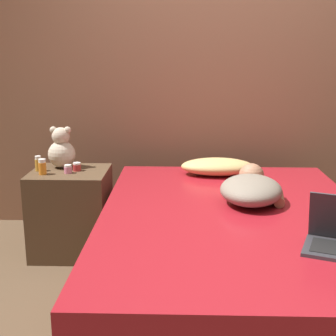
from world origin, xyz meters
name	(u,v)px	position (x,y,z in m)	size (l,w,h in m)	color
ground_plane	(232,303)	(0.00, 0.00, 0.00)	(12.00, 12.00, 0.00)	brown
wall_back	(220,64)	(0.00, 1.33, 1.30)	(8.00, 0.06, 2.60)	#996B51
bed	(233,259)	(0.00, 0.00, 0.27)	(1.49, 2.10, 0.55)	#4C331E
nightstand	(71,212)	(-1.06, 0.67, 0.30)	(0.52, 0.47, 0.60)	brown
pillow	(217,167)	(-0.04, 0.80, 0.61)	(0.51, 0.27, 0.12)	tan
person_lying	(252,188)	(0.12, 0.22, 0.62)	(0.42, 0.63, 0.16)	gray
teddy_bear	(62,150)	(-1.14, 0.77, 0.73)	(0.19, 0.19, 0.29)	beige
bottle_red	(77,167)	(-1.01, 0.68, 0.63)	(0.06, 0.06, 0.06)	#B72D2D
bottle_amber	(38,164)	(-1.27, 0.66, 0.65)	(0.04, 0.04, 0.10)	gold
bottle_pink	(68,169)	(-1.06, 0.61, 0.63)	(0.05, 0.05, 0.06)	pink
bottle_orange	(42,167)	(-1.22, 0.57, 0.65)	(0.05, 0.05, 0.10)	orange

